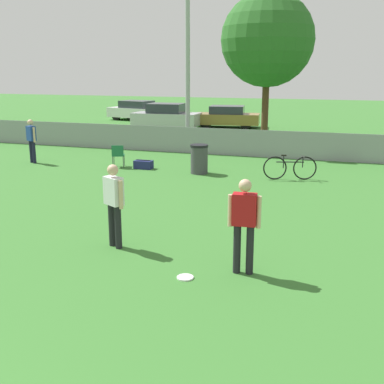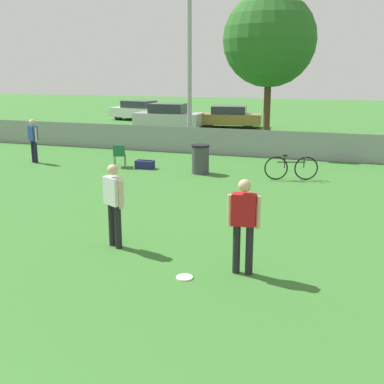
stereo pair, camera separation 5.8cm
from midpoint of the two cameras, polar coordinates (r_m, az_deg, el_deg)
The scene contains 14 objects.
fence_backline at distance 19.96m, azimuth 4.57°, elevation 5.90°, with size 26.55×0.07×1.21m.
light_pole at distance 21.84m, azimuth -0.61°, elevation 19.07°, with size 0.90×0.36×9.00m.
tree_near_pole at distance 23.38m, azimuth 8.88°, elevation 17.38°, with size 4.29×4.29×6.94m.
player_receiver_white at distance 9.49m, azimuth -9.41°, elevation -0.92°, with size 0.51×0.38×1.67m.
player_thrower_red at distance 8.18m, azimuth 6.01°, elevation -3.27°, with size 0.56×0.26×1.67m.
spectator_in_blue at distance 19.19m, azimuth -18.57°, elevation 6.08°, with size 0.49×0.37×1.64m.
frisbee_disc at distance 8.27m, azimuth -1.01°, elevation -10.08°, with size 0.29×0.29×0.03m.
folding_chair_sideline at distance 17.65m, azimuth -8.85°, elevation 4.47°, with size 0.55×0.55×0.81m.
bicycle_sideline at distance 15.74m, azimuth 11.43°, elevation 2.84°, with size 1.65×0.62×0.81m.
trash_bin at distance 16.38m, azimuth 0.76°, elevation 3.94°, with size 0.61×0.61×0.99m.
gear_bag_sideline at distance 17.34m, azimuth -5.87°, elevation 3.26°, with size 0.65×0.36×0.32m.
parked_car_white at distance 34.53m, azimuth -6.61°, elevation 9.57°, with size 4.30×2.50×1.37m.
parked_car_silver at distance 29.59m, azimuth -3.12°, elevation 8.92°, with size 4.09×1.93×1.49m.
parked_car_tan at distance 30.06m, azimuth 4.11°, elevation 8.89°, with size 4.16×2.29×1.32m.
Camera 1 is at (4.77, -1.17, 3.41)m, focal length 45.00 mm.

